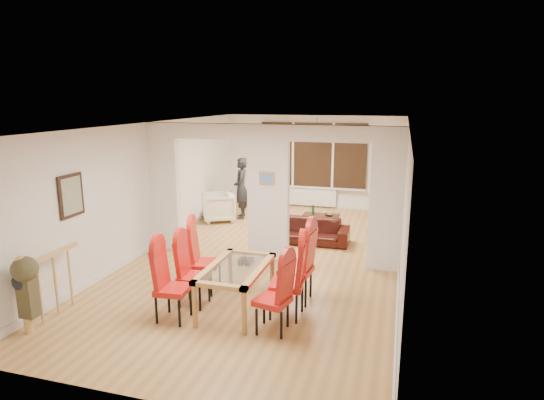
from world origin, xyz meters
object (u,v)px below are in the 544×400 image
at_px(person, 241,188).
at_px(bowl, 329,215).
at_px(dining_chair_rc, 296,264).
at_px(armchair, 218,207).
at_px(dining_chair_rb, 287,279).
at_px(dining_chair_lb, 194,272).
at_px(dining_chair_lc, 205,259).
at_px(sofa, 308,231).
at_px(television, 378,218).
at_px(coffee_table, 321,219).
at_px(dining_chair_la, 173,284).
at_px(dining_table, 237,288).
at_px(dining_chair_ra, 272,295).
at_px(bottle, 313,210).

relative_size(person, bowl, 7.46).
distance_m(dining_chair_rc, person, 5.10).
distance_m(dining_chair_rc, armchair, 4.99).
height_order(dining_chair_rb, dining_chair_rc, dining_chair_rc).
bearing_deg(bowl, dining_chair_lb, -103.78).
xyz_separation_m(dining_chair_lc, bowl, (1.29, 4.55, -0.32)).
height_order(sofa, television, television).
height_order(sofa, bowl, sofa).
height_order(dining_chair_lb, coffee_table, dining_chair_lb).
distance_m(dining_chair_la, armchair, 5.30).
height_order(person, bowl, person).
distance_m(sofa, armchair, 2.79).
xyz_separation_m(television, coffee_table, (-1.40, 0.29, -0.20)).
bearing_deg(dining_table, dining_chair_ra, -34.70).
relative_size(armchair, person, 0.50).
bearing_deg(dining_chair_lc, sofa, 57.45).
bearing_deg(armchair, television, 65.17).
distance_m(dining_chair_ra, armchair, 5.79).
bearing_deg(bottle, dining_table, -91.97).
bearing_deg(person, sofa, 36.09).
distance_m(dining_chair_lb, bowl, 5.22).
bearing_deg(dining_chair_lc, person, 90.15).
relative_size(dining_chair_la, bottle, 4.09).
relative_size(dining_chair_lc, dining_chair_rb, 0.96).
bearing_deg(television, armchair, 100.24).
bearing_deg(dining_chair_rc, coffee_table, 100.64).
height_order(dining_chair_ra, sofa, dining_chair_ra).
bearing_deg(armchair, dining_chair_rc, 8.40).
height_order(dining_chair_la, television, dining_chair_la).
bearing_deg(dining_chair_la, dining_chair_lc, 83.66).
distance_m(dining_chair_la, sofa, 4.16).
bearing_deg(dining_table, dining_chair_lb, -176.96).
relative_size(dining_chair_lb, person, 0.66).
xyz_separation_m(dining_table, bottle, (0.17, 5.01, 0.00)).
xyz_separation_m(dining_chair_la, television, (2.51, 5.32, -0.23)).
xyz_separation_m(dining_table, dining_chair_ra, (0.69, -0.48, 0.18)).
distance_m(dining_chair_lb, dining_chair_rc, 1.55).
bearing_deg(coffee_table, dining_chair_lc, -103.39).
distance_m(dining_chair_lc, television, 4.97).
relative_size(dining_chair_lc, dining_chair_ra, 1.05).
distance_m(dining_chair_lc, armchair, 4.33).
bearing_deg(bowl, sofa, -97.21).
bearing_deg(television, sofa, 140.45).
bearing_deg(sofa, armchair, 155.60).
xyz_separation_m(dining_table, dining_chair_la, (-0.74, -0.55, 0.20)).
bearing_deg(television, dining_chair_ra, 175.43).
bearing_deg(television, dining_table, 166.74).
relative_size(dining_chair_ra, armchair, 1.32).
bearing_deg(bottle, dining_chair_lb, -99.46).
xyz_separation_m(armchair, television, (3.95, 0.22, -0.05)).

